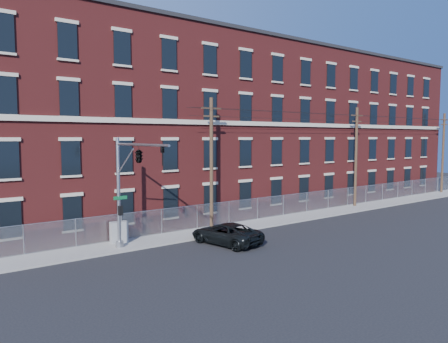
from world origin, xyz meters
name	(u,v)px	position (x,y,z in m)	size (l,w,h in m)	color
ground	(237,249)	(0.00, 0.00, 0.00)	(140.00, 140.00, 0.00)	black
sidewalk	(306,216)	(12.00, 5.00, 0.06)	(65.00, 3.00, 0.12)	#999691
mill_building	(243,127)	(12.00, 13.93, 8.15)	(55.30, 14.32, 16.30)	maroon
chain_link_fence	(295,203)	(12.00, 6.30, 1.06)	(59.06, 0.06, 1.85)	#A5A8AD
traffic_signal_mast	(134,167)	(-6.00, 2.18, 5.39)	(0.90, 6.75, 7.00)	#9EA0A5
utility_pole_near	(211,161)	(2.00, 5.60, 5.34)	(1.80, 0.28, 10.00)	#412F20
utility_pole_mid	(356,155)	(20.00, 5.60, 5.34)	(1.80, 0.28, 10.00)	#412F20
utility_pole_far	(443,151)	(38.00, 5.60, 5.34)	(1.80, 0.28, 10.00)	#412F20
overhead_wires	(357,117)	(20.00, 5.60, 9.12)	(40.00, 0.62, 0.62)	black
pickup_truck	(226,233)	(0.24, 1.43, 0.71)	(2.37, 5.15, 1.43)	black
utility_cabinet	(119,232)	(-5.52, 5.71, 0.82)	(1.12, 0.56, 1.39)	gray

